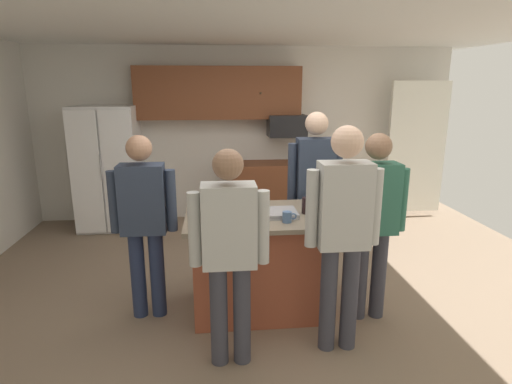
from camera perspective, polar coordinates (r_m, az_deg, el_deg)
The scene contains 20 objects.
floor at distance 4.22m, azimuth 1.53°, elevation -14.43°, with size 7.04×7.04×0.00m, color #7F6B56.
ceiling at distance 3.74m, azimuth 1.82°, elevation 23.05°, with size 7.04×7.04×0.00m, color white.
back_wall at distance 6.53m, azimuth -1.50°, elevation 7.94°, with size 6.40×0.10×2.60m, color silver.
french_door_window_panel at distance 6.87m, azimuth 21.07°, elevation 5.62°, with size 0.90×0.06×2.00m, color white.
cabinet_run_upper at distance 6.27m, azimuth -5.14°, elevation 13.34°, with size 2.40×0.38×0.75m.
cabinet_run_lower at distance 6.44m, azimuth 4.09°, elevation 0.12°, with size 1.80×0.63×0.90m.
refrigerator at distance 6.35m, azimuth -19.52°, elevation 3.09°, with size 0.87×0.76×1.76m.
microwave_over_range at distance 6.29m, azimuth 4.23°, elevation 9.03°, with size 0.56×0.40×0.32m, color black.
kitchen_island at distance 3.88m, azimuth 0.45°, elevation -9.48°, with size 1.31×0.89×0.92m.
person_guest_right at distance 3.17m, azimuth 11.78°, elevation -4.47°, with size 0.57×0.23×1.77m.
person_host_foreground at distance 3.72m, azimuth -15.10°, elevation -3.19°, with size 0.57×0.22×1.64m.
person_guest_left at distance 2.98m, azimuth -3.67°, elevation -7.38°, with size 0.57×0.22×1.63m.
person_guest_by_door at distance 4.38m, azimuth 8.01°, elevation 1.07°, with size 0.57×0.23×1.78m.
person_elder_center at distance 3.70m, azimuth 15.79°, elevation -3.11°, with size 0.57×0.22×1.66m.
mug_ceramic_white at distance 3.66m, azimuth -5.44°, elevation -2.56°, with size 0.12×0.08×0.10m.
glass_dark_ale at distance 3.92m, azimuth -2.80°, elevation -0.85°, with size 0.07×0.07×0.17m.
tumbler_amber at distance 3.74m, azimuth 6.84°, elevation -1.85°, with size 0.07×0.07×0.15m.
glass_stout_tall at distance 3.88m, azimuth -5.53°, elevation -1.29°, with size 0.07×0.07×0.14m.
mug_blue_stoneware at distance 3.50m, azimuth 4.32°, elevation -3.43°, with size 0.12×0.08×0.09m.
serving_tray at distance 3.68m, azimuth 2.15°, elevation -2.90°, with size 0.44×0.30×0.04m.
Camera 1 is at (-0.48, -3.67, 2.04)m, focal length 29.25 mm.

